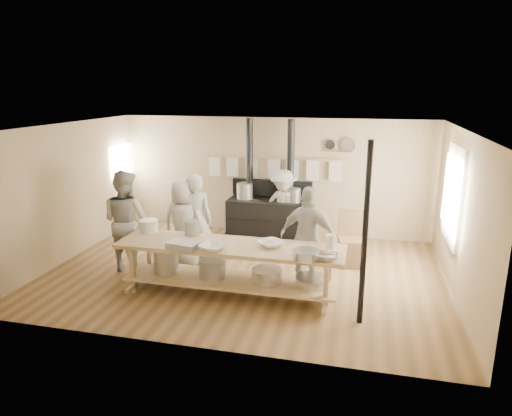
# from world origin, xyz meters

# --- Properties ---
(ground) EXTENTS (7.00, 7.00, 0.00)m
(ground) POSITION_xyz_m (0.00, 0.00, 0.00)
(ground) COLOR brown
(ground) RESTS_ON ground
(room_shell) EXTENTS (7.00, 7.00, 7.00)m
(room_shell) POSITION_xyz_m (0.00, 0.00, 1.62)
(room_shell) COLOR tan
(room_shell) RESTS_ON ground
(window_right) EXTENTS (0.09, 1.50, 1.65)m
(window_right) POSITION_xyz_m (3.47, 0.60, 1.50)
(window_right) COLOR beige
(window_right) RESTS_ON ground
(left_opening) EXTENTS (0.00, 0.90, 0.90)m
(left_opening) POSITION_xyz_m (-3.45, 2.00, 1.60)
(left_opening) COLOR white
(left_opening) RESTS_ON ground
(stove) EXTENTS (1.90, 0.75, 2.60)m
(stove) POSITION_xyz_m (-0.01, 2.12, 0.52)
(stove) COLOR black
(stove) RESTS_ON ground
(towel_rail) EXTENTS (3.00, 0.04, 0.47)m
(towel_rail) POSITION_xyz_m (0.00, 2.40, 1.56)
(towel_rail) COLOR tan
(towel_rail) RESTS_ON ground
(back_wall_shelf) EXTENTS (0.63, 0.14, 0.32)m
(back_wall_shelf) POSITION_xyz_m (1.46, 2.43, 2.00)
(back_wall_shelf) COLOR tan
(back_wall_shelf) RESTS_ON ground
(prep_table) EXTENTS (3.60, 0.90, 0.85)m
(prep_table) POSITION_xyz_m (-0.01, -0.90, 0.52)
(prep_table) COLOR tan
(prep_table) RESTS_ON ground
(support_post) EXTENTS (0.08, 0.08, 2.60)m
(support_post) POSITION_xyz_m (2.05, -1.35, 1.30)
(support_post) COLOR black
(support_post) RESTS_ON ground
(cook_far_left) EXTENTS (0.74, 0.62, 1.74)m
(cook_far_left) POSITION_xyz_m (-0.98, 0.15, 0.87)
(cook_far_left) COLOR #9F9E8D
(cook_far_left) RESTS_ON ground
(cook_left) EXTENTS (1.05, 0.91, 1.85)m
(cook_left) POSITION_xyz_m (-2.11, -0.33, 0.92)
(cook_left) COLOR #9F9E8D
(cook_left) RESTS_ON ground
(cook_center) EXTENTS (0.82, 0.55, 1.64)m
(cook_center) POSITION_xyz_m (-1.18, 0.10, 0.82)
(cook_center) COLOR #9F9E8D
(cook_center) RESTS_ON ground
(cook_right) EXTENTS (1.07, 0.66, 1.71)m
(cook_right) POSITION_xyz_m (1.17, -0.29, 0.85)
(cook_right) COLOR #9F9E8D
(cook_right) RESTS_ON ground
(cook_by_window) EXTENTS (1.05, 0.65, 1.56)m
(cook_by_window) POSITION_xyz_m (0.35, 1.91, 0.78)
(cook_by_window) COLOR #9F9E8D
(cook_by_window) RESTS_ON ground
(chair) EXTENTS (0.56, 0.56, 1.03)m
(chair) POSITION_xyz_m (1.84, 0.85, 0.30)
(chair) COLOR brown
(chair) RESTS_ON ground
(bowl_white_a) EXTENTS (0.47, 0.47, 0.10)m
(bowl_white_a) POSITION_xyz_m (-0.17, -1.21, 0.90)
(bowl_white_a) COLOR white
(bowl_white_a) RESTS_ON prep_table
(bowl_steel_a) EXTENTS (0.41, 0.41, 0.09)m
(bowl_steel_a) POSITION_xyz_m (-1.55, -0.57, 0.90)
(bowl_steel_a) COLOR silver
(bowl_steel_a) RESTS_ON prep_table
(bowl_white_b) EXTENTS (0.54, 0.54, 0.09)m
(bowl_white_b) POSITION_xyz_m (0.65, -0.85, 0.90)
(bowl_white_b) COLOR white
(bowl_white_b) RESTS_ON prep_table
(bowl_steel_b) EXTENTS (0.35, 0.35, 0.10)m
(bowl_steel_b) POSITION_xyz_m (1.55, -1.23, 0.90)
(bowl_steel_b) COLOR silver
(bowl_steel_b) RESTS_ON prep_table
(roasting_pan) EXTENTS (0.51, 0.39, 0.10)m
(roasting_pan) POSITION_xyz_m (-0.64, -1.23, 0.90)
(roasting_pan) COLOR #B2B2B7
(roasting_pan) RESTS_ON prep_table
(mixing_bowl_large) EXTENTS (0.48, 0.48, 0.13)m
(mixing_bowl_large) POSITION_xyz_m (1.25, -1.23, 0.91)
(mixing_bowl_large) COLOR silver
(mixing_bowl_large) RESTS_ON prep_table
(bucket_galv) EXTENTS (0.34, 0.34, 0.24)m
(bucket_galv) POSITION_xyz_m (-0.75, -0.57, 0.97)
(bucket_galv) COLOR gray
(bucket_galv) RESTS_ON prep_table
(deep_bowl_enamel) EXTENTS (0.41, 0.41, 0.20)m
(deep_bowl_enamel) POSITION_xyz_m (-1.55, -0.57, 0.95)
(deep_bowl_enamel) COLOR white
(deep_bowl_enamel) RESTS_ON prep_table
(pitcher) EXTENTS (0.20, 0.20, 0.23)m
(pitcher) POSITION_xyz_m (1.55, -0.76, 0.97)
(pitcher) COLOR white
(pitcher) RESTS_ON prep_table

